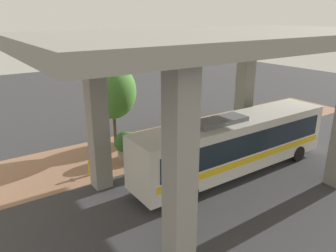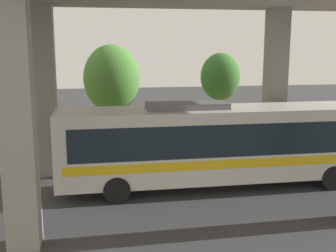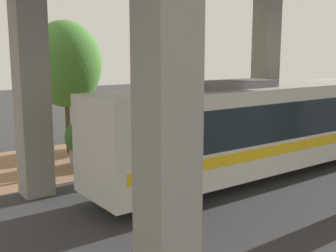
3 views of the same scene
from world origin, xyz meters
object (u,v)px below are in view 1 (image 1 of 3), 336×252
at_px(bus, 235,142).
at_px(planter_back, 187,131).
at_px(planter_front, 168,138).
at_px(planter_middle, 149,144).
at_px(planter_extra, 126,145).
at_px(fire_hydrant, 90,168).
at_px(street_tree_near, 113,91).
at_px(street_tree_far, 186,80).

relative_size(bus, planter_back, 7.62).
bearing_deg(planter_front, planter_middle, -79.64).
relative_size(planter_back, planter_extra, 0.91).
bearing_deg(planter_extra, fire_hydrant, -72.37).
distance_m(planter_extra, street_tree_near, 3.77).
xyz_separation_m(planter_front, planter_extra, (-0.11, -3.15, 0.21)).
bearing_deg(street_tree_far, planter_extra, -69.85).
distance_m(planter_front, street_tree_far, 5.38).
height_order(planter_back, planter_extra, planter_extra).
bearing_deg(fire_hydrant, planter_extra, 107.63).
height_order(planter_front, planter_back, planter_back).
bearing_deg(planter_extra, street_tree_near, 171.04).
distance_m(planter_middle, street_tree_near, 4.26).
xyz_separation_m(planter_back, street_tree_near, (-2.14, -4.62, 3.11)).
distance_m(fire_hydrant, planter_front, 5.96).
relative_size(planter_extra, street_tree_near, 0.32).
distance_m(planter_front, planter_middle, 1.71).
distance_m(planter_front, street_tree_near, 4.87).
height_order(fire_hydrant, street_tree_near, street_tree_near).
bearing_deg(bus, planter_middle, -150.13).
xyz_separation_m(planter_extra, street_tree_far, (-2.44, 6.64, 3.00)).
bearing_deg(planter_front, street_tree_near, -130.35).
height_order(bus, planter_back, bus).
relative_size(planter_front, street_tree_near, 0.27).
bearing_deg(planter_front, planter_back, 97.19).
distance_m(planter_back, street_tree_near, 5.97).
xyz_separation_m(fire_hydrant, planter_middle, (-0.46, 4.23, 0.35)).
bearing_deg(planter_extra, planter_middle, 74.19).
distance_m(planter_back, planter_extra, 4.98).
bearing_deg(bus, street_tree_near, -152.61).
height_order(bus, street_tree_far, street_tree_far).
relative_size(fire_hydrant, street_tree_near, 0.16).
bearing_deg(street_tree_near, bus, 27.39).
bearing_deg(planter_extra, street_tree_far, 110.15).
distance_m(bus, fire_hydrant, 8.38).
bearing_deg(street_tree_far, street_tree_near, -88.41).
relative_size(street_tree_near, street_tree_far, 1.09).
bearing_deg(planter_extra, planter_back, 91.37).
distance_m(fire_hydrant, street_tree_far, 10.55).
relative_size(bus, fire_hydrant, 13.32).
bearing_deg(planter_back, fire_hydrant, -82.67).
xyz_separation_m(fire_hydrant, planter_back, (-1.00, 7.74, 0.35)).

